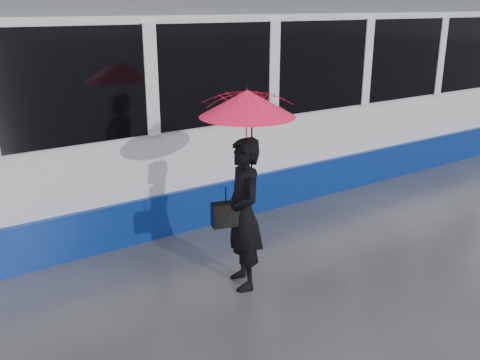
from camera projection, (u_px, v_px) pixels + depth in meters
ground at (195, 276)px, 6.49m from camera, size 90.00×90.00×0.00m
rails at (116, 212)px, 8.44m from camera, size 34.00×1.51×0.02m
woman at (243, 214)px, 6.02m from camera, size 0.59×0.74×1.77m
umbrella at (247, 122)px, 5.72m from camera, size 1.29×1.29×1.19m
handbag at (226, 214)px, 5.90m from camera, size 0.34×0.22×0.45m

